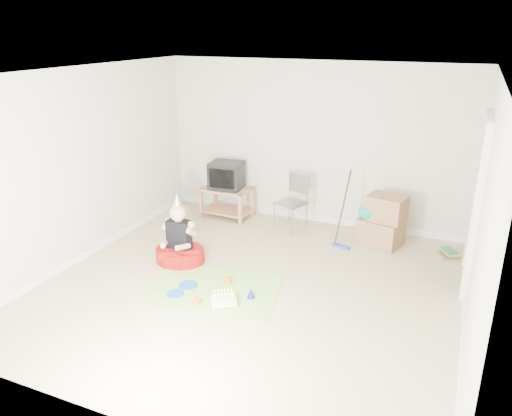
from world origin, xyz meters
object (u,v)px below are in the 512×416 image
at_px(cardboard_boxes, 382,221).
at_px(tv_stand, 227,200).
at_px(crt_tv, 226,175).
at_px(folding_chair, 291,203).
at_px(birthday_cake, 224,301).
at_px(seated_woman, 180,247).

bearing_deg(cardboard_boxes, tv_stand, 177.24).
height_order(crt_tv, folding_chair, crt_tv).
bearing_deg(crt_tv, birthday_cake, -69.59).
height_order(folding_chair, seated_woman, seated_woman).
relative_size(cardboard_boxes, seated_woman, 0.77).
relative_size(crt_tv, folding_chair, 0.57).
distance_m(tv_stand, cardboard_boxes, 2.62).
xyz_separation_m(cardboard_boxes, birthday_cake, (-1.39, -2.47, -0.33)).
height_order(seated_woman, birthday_cake, seated_woman).
height_order(tv_stand, birthday_cake, tv_stand).
xyz_separation_m(folding_chair, cardboard_boxes, (1.44, -0.03, -0.08)).
bearing_deg(cardboard_boxes, seated_woman, -145.66).
height_order(cardboard_boxes, seated_woman, seated_woman).
bearing_deg(cardboard_boxes, crt_tv, 177.24).
distance_m(crt_tv, cardboard_boxes, 2.65).
bearing_deg(crt_tv, folding_chair, -9.65).
bearing_deg(seated_woman, cardboard_boxes, 34.34).
bearing_deg(birthday_cake, cardboard_boxes, 60.64).
distance_m(folding_chair, cardboard_boxes, 1.44).
xyz_separation_m(folding_chair, seated_woman, (-1.02, -1.71, -0.23)).
bearing_deg(crt_tv, seated_woman, -89.82).
xyz_separation_m(crt_tv, cardboard_boxes, (2.62, -0.13, -0.37)).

